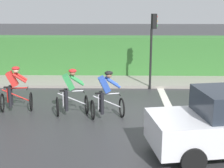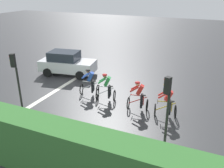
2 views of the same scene
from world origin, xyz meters
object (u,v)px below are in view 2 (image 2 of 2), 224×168
Objects in this scene: cyclist_lead at (167,103)px; cyclist_mid at (106,88)px; car_white at (67,63)px; traffic_light_near_crossing at (16,76)px; traffic_light_far_junction at (167,106)px; cyclist_second at (139,97)px; cyclist_fourth at (90,83)px.

cyclist_lead is 1.00× the size of cyclist_mid.
car_white is at bearing -112.43° from cyclist_lead.
cyclist_lead is 8.87m from car_white.
traffic_light_far_junction is at bearing 88.96° from traffic_light_near_crossing.
cyclist_second and cyclist_mid have the same top height.
cyclist_fourth is 6.82m from traffic_light_far_junction.
cyclist_lead is 0.50× the size of traffic_light_near_crossing.
cyclist_fourth is at bearing -126.04° from traffic_light_far_junction.
cyclist_mid is 1.00× the size of cyclist_fourth.
cyclist_fourth is 4.22m from car_white.
cyclist_mid is 5.68m from traffic_light_far_junction.
cyclist_fourth is 4.47m from traffic_light_near_crossing.
traffic_light_near_crossing is 7.29m from traffic_light_far_junction.
cyclist_second is 7.43m from car_white.
cyclist_lead is 1.00× the size of cyclist_fourth.
cyclist_fourth is (-0.31, -1.25, 0.00)m from cyclist_mid.
cyclist_second is 2.11m from cyclist_mid.
car_white reaches higher than cyclist_lead.
cyclist_fourth is at bearing -103.72° from cyclist_mid.
traffic_light_near_crossing is at bearing 12.87° from car_white.
traffic_light_far_junction is (0.13, 7.29, 0.00)m from traffic_light_near_crossing.
cyclist_mid is 0.50× the size of traffic_light_far_junction.
traffic_light_near_crossing and traffic_light_far_junction have the same top height.
cyclist_fourth is at bearing 153.41° from traffic_light_near_crossing.
traffic_light_near_crossing is at bearing -42.08° from cyclist_mid.
car_white is (-2.57, -3.35, 0.08)m from cyclist_fourth.
cyclist_lead is 7.51m from traffic_light_near_crossing.
traffic_light_near_crossing reaches higher than cyclist_second.
car_white is 1.30× the size of traffic_light_near_crossing.
cyclist_mid is at bearing -98.04° from cyclist_lead.
traffic_light_far_junction is at bearing 32.56° from cyclist_second.
cyclist_lead and cyclist_fourth have the same top height.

